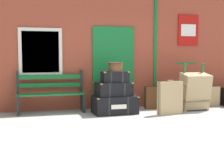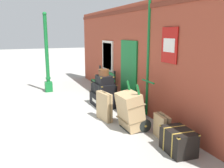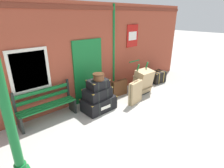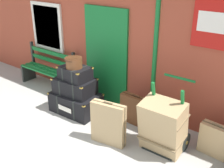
{
  "view_description": "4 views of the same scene",
  "coord_description": "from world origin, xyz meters",
  "views": [
    {
      "loc": [
        -2.3,
        -5.57,
        1.38
      ],
      "look_at": [
        -0.23,
        1.94,
        0.67
      ],
      "focal_mm": 51.5,
      "sensor_mm": 36.0,
      "label": 1
    },
    {
      "loc": [
        6.81,
        -1.0,
        2.35
      ],
      "look_at": [
        0.39,
        1.66,
        0.85
      ],
      "focal_mm": 38.55,
      "sensor_mm": 36.0,
      "label": 2
    },
    {
      "loc": [
        -3.26,
        -2.37,
        2.82
      ],
      "look_at": [
        0.52,
        1.89,
        0.6
      ],
      "focal_mm": 28.55,
      "sensor_mm": 36.0,
      "label": 3
    },
    {
      "loc": [
        3.43,
        -1.94,
        2.92
      ],
      "look_at": [
        0.66,
        1.68,
        0.87
      ],
      "focal_mm": 43.98,
      "sensor_mm": 36.0,
      "label": 4
    }
  ],
  "objects": [
    {
      "name": "round_hatbox",
      "position": [
        -0.24,
        1.63,
        1.12
      ],
      "size": [
        0.35,
        0.34,
        0.2
      ],
      "color": "brown",
      "rests_on": "steamer_trunk_top"
    },
    {
      "name": "steamer_trunk_base",
      "position": [
        -0.25,
        1.64,
        0.21
      ],
      "size": [
        1.03,
        0.68,
        0.43
      ],
      "color": "black",
      "rests_on": "ground"
    },
    {
      "name": "suitcase_slate",
      "position": [
        0.99,
        2.01,
        0.29
      ],
      "size": [
        0.65,
        0.21,
        0.62
      ],
      "color": "brown",
      "rests_on": "ground"
    },
    {
      "name": "steamer_trunk_middle",
      "position": [
        -0.28,
        1.66,
        0.58
      ],
      "size": [
        0.85,
        0.61,
        0.33
      ],
      "color": "black",
      "rests_on": "steamer_trunk_base"
    },
    {
      "name": "steamer_trunk_top",
      "position": [
        -0.25,
        1.66,
        0.87
      ],
      "size": [
        0.62,
        0.46,
        0.27
      ],
      "color": "black",
      "rests_on": "steamer_trunk_middle"
    },
    {
      "name": "suitcase_beige",
      "position": [
        0.96,
        1.19,
        0.38
      ],
      "size": [
        0.63,
        0.26,
        0.81
      ],
      "color": "tan",
      "rests_on": "ground"
    },
    {
      "name": "platform_bench",
      "position": [
        -1.69,
        2.16,
        0.44
      ],
      "size": [
        1.6,
        0.43,
        1.01
      ],
      "color": "#146B2D",
      "rests_on": "ground"
    },
    {
      "name": "large_brown_trunk",
      "position": [
        1.8,
        1.56,
        0.47
      ],
      "size": [
        0.7,
        0.58,
        0.94
      ],
      "color": "tan",
      "rests_on": "ground"
    },
    {
      "name": "ground_plane",
      "position": [
        0.0,
        0.0,
        0.0
      ],
      "size": [
        60.0,
        60.0,
        0.0
      ],
      "primitive_type": "plane",
      "color": "#A3A099"
    },
    {
      "name": "suitcase_cream",
      "position": [
        2.52,
        1.99,
        0.27
      ],
      "size": [
        0.5,
        0.24,
        0.57
      ],
      "color": "tan",
      "rests_on": "ground"
    },
    {
      "name": "porters_trolley",
      "position": [
        1.8,
        1.74,
        0.27
      ],
      "size": [
        0.71,
        0.65,
        1.19
      ],
      "color": "black",
      "rests_on": "ground"
    },
    {
      "name": "brick_facade",
      "position": [
        -0.01,
        2.6,
        1.6
      ],
      "size": [
        10.4,
        0.35,
        3.2
      ],
      "color": "#9E422D",
      "rests_on": "ground"
    }
  ]
}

